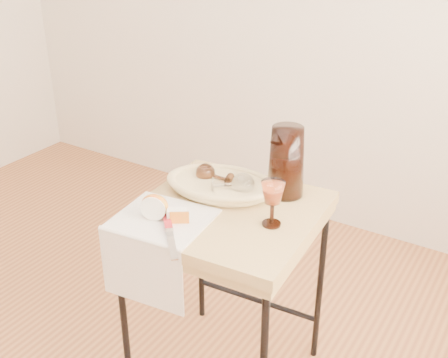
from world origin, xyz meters
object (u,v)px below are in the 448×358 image
Objects in this scene: goblet_lying_a at (215,176)px; table_knife at (170,233)px; bread_basket at (221,186)px; side_table at (227,298)px; goblet_lying_b at (230,185)px; wine_goblet at (272,204)px; apple_half at (155,206)px; tea_towel at (162,219)px; pitcher at (286,161)px.

table_knife is at bearing 103.06° from goblet_lying_a.
bread_basket is 0.04m from goblet_lying_a.
bread_basket is at bearing 156.83° from goblet_lying_a.
side_table is 5.75× the size of goblet_lying_b.
bread_basket is 1.42× the size of table_knife.
goblet_lying_a is at bearing 146.75° from table_knife.
bread_basket is at bearing 158.15° from wine_goblet.
goblet_lying_b reaches higher than apple_half.
goblet_lying_a is at bearing 78.50° from tea_towel.
pitcher is at bearing 5.69° from goblet_lying_b.
pitcher reaches higher than bread_basket.
apple_half is 0.13m from table_knife.
side_table is 0.44m from tea_towel.
pitcher is at bearing 49.54° from tea_towel.
apple_half is (-0.34, -0.16, -0.03)m from wine_goblet.
goblet_lying_b is 0.28m from apple_half.
pitcher is at bearing 60.49° from side_table.
goblet_lying_a is 0.47× the size of table_knife.
wine_goblet is at bearing -58.41° from goblet_lying_b.
table_knife is (-0.05, -0.24, 0.39)m from side_table.
apple_half is 0.36× the size of table_knife.
tea_towel is 0.85× the size of bread_basket.
wine_goblet is (0.31, 0.16, 0.07)m from tea_towel.
tea_towel is at bearing -114.29° from bread_basket.
goblet_lying_a is (-0.03, 0.02, 0.02)m from bread_basket.
pitcher is at bearing 116.36° from table_knife.
tea_towel is 1.93× the size of wine_goblet.
tea_towel is 0.27m from goblet_lying_b.
side_table is 0.42m from bread_basket.
bread_basket is 0.28m from apple_half.
goblet_lying_a is at bearing 137.26° from side_table.
wine_goblet is 0.33m from table_knife.
bread_basket is 0.28m from wine_goblet.
goblet_lying_a is at bearing 141.39° from bread_basket.
tea_towel is at bearing -129.17° from side_table.
pitcher is at bearing 17.34° from bread_basket.
tea_towel is 0.36m from wine_goblet.
bread_basket is at bearing 132.73° from side_table.
tea_towel is at bearing -173.28° from table_knife.
apple_half is (-0.02, -0.01, 0.04)m from tea_towel.
table_knife is at bearing -102.63° from side_table.
table_knife is at bearing -52.23° from apple_half.
bread_basket is 0.25m from pitcher.
wine_goblet is (0.06, -0.21, -0.05)m from pitcher.
goblet_lying_b is (0.11, 0.24, 0.05)m from tea_towel.
tea_towel is 0.47m from pitcher.
goblet_lying_b is 0.32m from table_knife.
apple_half is at bearing -154.04° from wine_goblet.
wine_goblet is (0.20, -0.08, 0.03)m from goblet_lying_b.
table_knife is (0.03, -0.33, -0.01)m from bread_basket.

